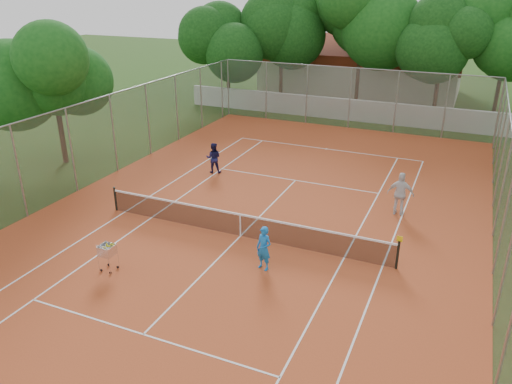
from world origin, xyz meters
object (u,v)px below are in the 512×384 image
at_px(tennis_net, 240,225).
at_px(ball_hopper, 108,257).
at_px(player_near, 264,248).
at_px(player_far_left, 214,158).
at_px(clubhouse, 361,67).
at_px(player_far_right, 401,194).

distance_m(tennis_net, ball_hopper, 5.07).
bearing_deg(player_near, player_far_left, 143.48).
height_order(tennis_net, player_near, player_near).
xyz_separation_m(clubhouse, player_far_right, (7.31, -24.52, -1.24)).
bearing_deg(player_far_right, clubhouse, -73.92).
distance_m(clubhouse, player_far_left, 23.37).
bearing_deg(tennis_net, player_far_left, 126.33).
relative_size(tennis_net, player_far_left, 7.49).
bearing_deg(player_far_right, ball_hopper, 45.02).
xyz_separation_m(tennis_net, clubhouse, (-2.00, 29.00, 1.69)).
relative_size(tennis_net, player_near, 7.51).
relative_size(clubhouse, ball_hopper, 15.55).
distance_m(clubhouse, player_near, 31.08).
height_order(tennis_net, player_far_left, player_far_left).
xyz_separation_m(player_near, player_far_left, (-6.00, 7.60, 0.00)).
bearing_deg(player_far_right, player_near, 60.02).
bearing_deg(tennis_net, clubhouse, 93.95).
distance_m(tennis_net, player_far_right, 6.96).
bearing_deg(tennis_net, player_near, -46.20).
bearing_deg(player_far_right, tennis_net, 39.65).
bearing_deg(player_far_right, player_far_left, -8.28).
height_order(tennis_net, clubhouse, clubhouse).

